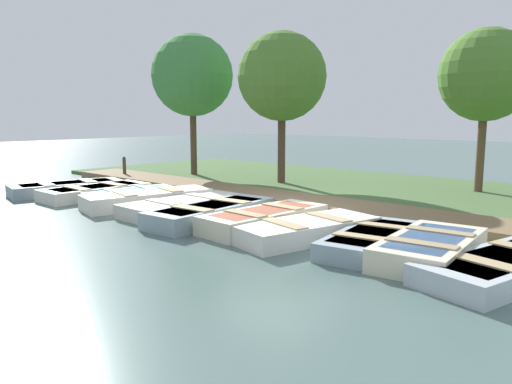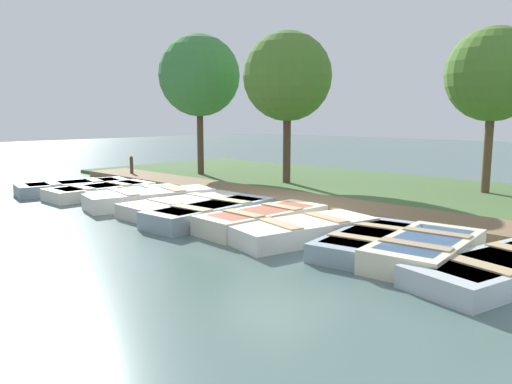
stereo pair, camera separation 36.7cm
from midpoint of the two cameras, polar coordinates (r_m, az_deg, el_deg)
name	(u,v)px [view 1 (the left image)]	position (r m, az deg, el deg)	size (l,w,h in m)	color
ground_plane	(278,215)	(12.08, 1.63, -2.70)	(80.00, 80.00, 0.00)	#4C6660
shore_bank	(379,190)	(16.15, 13.24, 0.21)	(8.00, 24.00, 0.13)	#476638
dock_walkway	(309,203)	(13.04, 5.29, -1.32)	(1.57, 20.47, 0.25)	brown
rowboat_0	(67,188)	(16.53, -21.35, 0.46)	(3.45, 1.80, 0.38)	#8C9EA8
rowboat_1	(95,192)	(15.47, -18.53, 0.05)	(3.08, 1.26, 0.37)	silver
rowboat_2	(130,195)	(14.71, -14.88, -0.28)	(2.83, 1.56, 0.33)	beige
rowboat_3	(148,199)	(13.56, -12.98, -0.76)	(3.51, 1.79, 0.43)	silver
rowboat_4	(184,205)	(12.59, -9.11, -1.52)	(3.26, 1.25, 0.36)	beige
rowboat_5	(212,212)	(11.46, -5.98, -2.34)	(3.40, 1.36, 0.41)	#8C9EA8
rowboat_6	(264,219)	(10.67, -0.03, -3.08)	(3.04, 1.28, 0.43)	beige
rowboat_7	(306,229)	(9.81, 4.72, -4.28)	(3.14, 1.85, 0.39)	silver
rowboat_8	(372,239)	(9.30, 11.96, -5.32)	(2.91, 1.48, 0.35)	#8C9EA8
rowboat_9	(430,248)	(8.79, 18.16, -6.14)	(2.78, 1.50, 0.42)	beige
rowboat_10	(506,266)	(8.35, 25.56, -7.61)	(3.38, 1.93, 0.35)	#B2BCC1
mooring_post_near	(124,168)	(19.15, -15.34, 2.61)	(0.12, 0.12, 0.89)	#47382D
park_tree_far_left	(192,76)	(19.51, -7.85, 13.03)	(3.08, 3.08, 5.43)	#4C3828
park_tree_left	(282,77)	(16.95, 2.36, 13.00)	(2.94, 2.94, 5.14)	#4C3828
park_tree_center	(486,76)	(16.27, 24.19, 12.05)	(2.70, 2.70, 4.91)	brown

